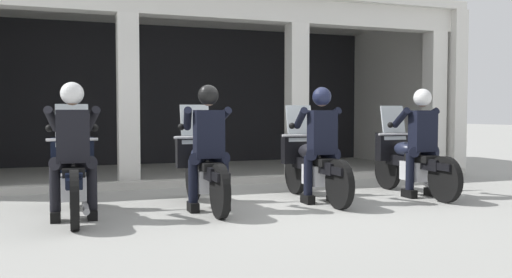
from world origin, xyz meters
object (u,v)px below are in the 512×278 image
at_px(motorcycle_center_right, 312,165).
at_px(motorcycle_far_right, 409,161).
at_px(motorcycle_center_left, 203,169).
at_px(police_officer_far_left, 73,139).
at_px(police_officer_far_right, 421,133).
at_px(motorcycle_far_left, 73,174).
at_px(police_officer_center_right, 321,135).
at_px(police_officer_center_left, 208,136).

relative_size(motorcycle_center_right, motorcycle_far_right, 1.00).
bearing_deg(motorcycle_center_left, police_officer_far_left, -166.46).
bearing_deg(police_officer_far_right, motorcycle_center_right, 173.81).
xyz_separation_m(motorcycle_far_left, police_officer_far_left, (-0.00, -0.28, 0.44)).
xyz_separation_m(motorcycle_center_left, police_officer_far_right, (3.22, -0.23, 0.44)).
relative_size(police_officer_center_right, police_officer_far_right, 1.00).
height_order(police_officer_far_left, police_officer_center_right, same).
bearing_deg(police_officer_far_right, motorcycle_center_left, -179.30).
distance_m(police_officer_center_right, motorcycle_far_right, 1.69).
bearing_deg(motorcycle_far_left, police_officer_center_left, -5.23).
height_order(motorcycle_center_right, police_officer_far_right, police_officer_far_right).
height_order(motorcycle_far_left, motorcycle_center_left, same).
xyz_separation_m(police_officer_center_left, police_officer_far_right, (3.22, 0.05, 0.00)).
distance_m(police_officer_center_left, police_officer_center_right, 1.61).
bearing_deg(police_officer_center_right, motorcycle_far_left, -172.49).
height_order(police_officer_center_left, motorcycle_far_right, police_officer_center_left).
bearing_deg(motorcycle_far_right, police_officer_center_right, -166.20).
bearing_deg(police_officer_center_right, motorcycle_far_right, 18.62).
bearing_deg(motorcycle_center_left, police_officer_center_right, -6.43).
bearing_deg(motorcycle_center_right, police_officer_center_right, -80.65).
height_order(motorcycle_center_left, police_officer_far_right, police_officer_far_right).
distance_m(motorcycle_far_left, motorcycle_center_right, 3.22).
relative_size(police_officer_center_left, motorcycle_center_right, 0.78).
height_order(motorcycle_far_left, police_officer_far_right, police_officer_far_right).
height_order(motorcycle_center_right, motorcycle_far_right, same).
xyz_separation_m(motorcycle_far_left, police_officer_center_right, (3.22, -0.12, 0.44)).
relative_size(motorcycle_center_left, police_officer_far_right, 1.29).
relative_size(motorcycle_center_left, police_officer_center_right, 1.29).
relative_size(motorcycle_far_left, police_officer_center_left, 1.29).
bearing_deg(police_officer_center_right, police_officer_center_left, -167.46).
relative_size(police_officer_far_left, motorcycle_center_left, 0.78).
bearing_deg(motorcycle_far_right, police_officer_far_left, -170.23).
xyz_separation_m(police_officer_center_left, motorcycle_far_right, (3.22, 0.34, -0.44)).
height_order(motorcycle_center_left, motorcycle_far_right, same).
xyz_separation_m(motorcycle_center_left, police_officer_center_left, (-0.00, -0.28, 0.44)).
distance_m(motorcycle_center_right, police_officer_center_right, 0.52).
bearing_deg(motorcycle_far_left, motorcycle_center_left, 4.84).
distance_m(motorcycle_center_left, police_officer_far_right, 3.25).
xyz_separation_m(police_officer_center_right, police_officer_far_right, (1.61, -0.03, 0.00)).
relative_size(police_officer_far_left, motorcycle_far_right, 0.78).
xyz_separation_m(police_officer_center_left, motorcycle_center_right, (1.61, 0.37, -0.44)).
relative_size(motorcycle_center_right, police_officer_center_right, 1.29).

